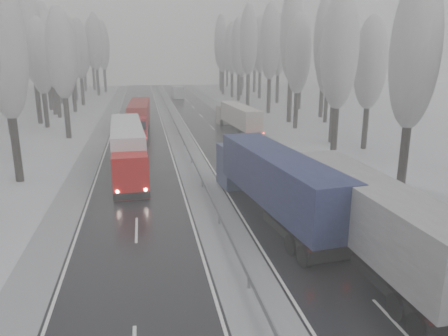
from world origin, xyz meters
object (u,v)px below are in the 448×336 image
object	(u,v)px
truck_red_red	(139,116)
truck_cream_box	(238,116)
truck_blue_box	(271,178)
truck_red_white	(128,146)
box_truck_distant	(177,92)
truck_grey_tarp	(360,211)

from	to	relation	value
truck_red_red	truck_cream_box	bearing A→B (deg)	-5.15
truck_blue_box	truck_red_red	bearing A→B (deg)	97.94
truck_cream_box	truck_red_white	world-z (taller)	truck_red_white
truck_blue_box	truck_red_white	xyz separation A→B (m)	(-9.64, 12.59, -0.12)
box_truck_distant	truck_red_red	distance (m)	44.45
box_truck_distant	truck_grey_tarp	bearing A→B (deg)	-89.83
truck_cream_box	truck_red_red	world-z (taller)	truck_red_red
truck_cream_box	truck_red_white	bearing A→B (deg)	-132.11
truck_grey_tarp	truck_red_white	size ratio (longest dim) A/B	1.03
truck_blue_box	truck_cream_box	xyz separation A→B (m)	(4.53, 30.95, -0.50)
box_truck_distant	truck_red_white	xyz separation A→B (m)	(-9.57, -63.75, 1.11)
truck_blue_box	truck_grey_tarp	bearing A→B (deg)	-73.22
truck_cream_box	truck_red_red	xyz separation A→B (m)	(-13.20, 1.79, 0.20)
truck_red_white	truck_blue_box	bearing A→B (deg)	-55.46
truck_blue_box	truck_red_white	distance (m)	15.86
box_truck_distant	truck_red_red	xyz separation A→B (m)	(-8.60, -43.60, 0.93)
truck_blue_box	truck_red_white	bearing A→B (deg)	120.55
box_truck_distant	truck_red_white	bearing A→B (deg)	-100.41
truck_blue_box	box_truck_distant	world-z (taller)	truck_blue_box
truck_blue_box	box_truck_distant	distance (m)	76.35
truck_cream_box	truck_red_white	distance (m)	23.19
truck_blue_box	truck_red_red	distance (m)	33.87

